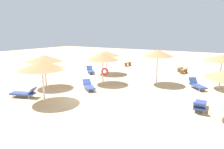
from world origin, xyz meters
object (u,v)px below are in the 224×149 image
object	(u,v)px
bench_0	(180,69)
bench_2	(128,63)
parasol_4	(103,57)
lounger_1	(24,93)
lounger_0	(197,85)
bench_1	(184,70)
parasol_0	(222,58)
parasol_1	(42,65)
parasol_5	(158,53)
parasol_6	(44,58)
lounger_4	(89,86)
lounger_2	(90,70)
lounger_3	(200,105)
parasol_2	(106,53)

from	to	relation	value
bench_0	bench_2	xyz separation A→B (m)	(-7.08, 0.36, 0.00)
parasol_4	lounger_1	size ratio (longest dim) A/B	1.42
lounger_0	bench_1	xyz separation A→B (m)	(-2.27, 5.98, 0.02)
parasol_0	bench_0	bearing A→B (deg)	126.28
parasol_1	parasol_5	xyz separation A→B (m)	(4.79, 8.32, 0.30)
lounger_1	bench_0	world-z (taller)	lounger_1
parasol_6	bench_2	world-z (taller)	parasol_6
lounger_4	parasol_1	bearing A→B (deg)	-100.37
parasol_5	bench_0	xyz separation A→B (m)	(0.44, 7.19, -2.42)
parasol_6	lounger_4	bearing A→B (deg)	20.49
parasol_4	lounger_0	size ratio (longest dim) A/B	1.52
lounger_0	bench_0	distance (m)	7.48
lounger_2	lounger_0	bearing A→B (deg)	-2.90
parasol_4	lounger_2	distance (m)	5.37
lounger_2	bench_0	xyz separation A→B (m)	(8.41, 6.33, 0.03)
parasol_5	lounger_1	world-z (taller)	parasol_5
parasol_6	lounger_1	world-z (taller)	parasol_6
parasol_0	bench_2	size ratio (longest dim) A/B	1.90
parasol_4	lounger_4	bearing A→B (deg)	-87.85
parasol_6	lounger_3	world-z (taller)	parasol_6
lounger_3	parasol_4	bearing A→B (deg)	165.08
parasol_4	lounger_3	distance (m)	8.94
parasol_4	bench_0	size ratio (longest dim) A/B	1.86
parasol_2	bench_1	bearing A→B (deg)	33.27
bench_1	bench_2	world-z (taller)	same
parasol_4	parasol_5	xyz separation A→B (m)	(4.17, 2.29, 0.33)
parasol_0	lounger_2	size ratio (longest dim) A/B	1.58
parasol_1	lounger_4	distance (m)	4.46
parasol_5	lounger_3	size ratio (longest dim) A/B	1.62
parasol_4	lounger_4	size ratio (longest dim) A/B	1.49
parasol_5	parasol_6	size ratio (longest dim) A/B	1.06
parasol_4	lounger_0	distance (m)	8.20
parasol_2	bench_0	xyz separation A→B (m)	(6.70, 5.71, -1.93)
parasol_5	parasol_4	bearing A→B (deg)	-151.22
lounger_3	parasol_2	bearing A→B (deg)	150.21
lounger_4	parasol_2	bearing A→B (deg)	110.06
parasol_0	parasol_6	distance (m)	14.23
parasol_2	parasol_4	distance (m)	4.31
parasol_6	lounger_0	xyz separation A→B (m)	(10.87, 6.06, -2.12)
parasol_6	bench_0	distance (m)	15.37
parasol_5	parasol_2	bearing A→B (deg)	166.78
parasol_5	lounger_2	bearing A→B (deg)	173.86
parasol_6	bench_0	world-z (taller)	parasol_6
parasol_6	lounger_3	xyz separation A→B (m)	(11.77, 1.25, -2.13)
parasol_4	lounger_2	size ratio (longest dim) A/B	1.54
parasol_5	lounger_3	world-z (taller)	parasol_5
bench_0	bench_1	bearing A→B (deg)	-56.56
parasol_5	bench_1	size ratio (longest dim) A/B	2.00
parasol_1	lounger_0	size ratio (longest dim) A/B	1.62
lounger_1	lounger_3	world-z (taller)	lounger_1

